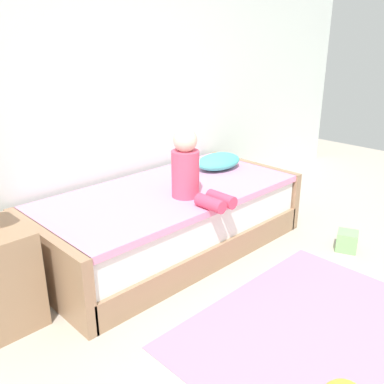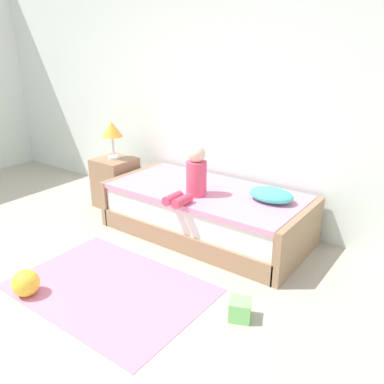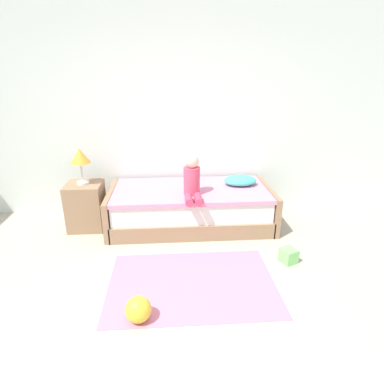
% 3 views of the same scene
% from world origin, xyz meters
% --- Properties ---
extents(wall_rear, '(7.20, 0.10, 2.90)m').
position_xyz_m(wall_rear, '(0.00, 2.60, 1.45)').
color(wall_rear, silver).
rests_on(wall_rear, ground).
extents(bed, '(2.11, 1.00, 0.50)m').
position_xyz_m(bed, '(0.42, 2.00, 0.25)').
color(bed, '#997556').
rests_on(bed, ground).
extents(child_figure, '(0.20, 0.51, 0.50)m').
position_xyz_m(child_figure, '(0.43, 1.77, 0.70)').
color(child_figure, '#E04C6B').
rests_on(child_figure, bed).
extents(pillow, '(0.44, 0.30, 0.13)m').
position_xyz_m(pillow, '(1.09, 2.10, 0.56)').
color(pillow, '#4CCCBC').
rests_on(pillow, bed).
extents(area_rug, '(1.60, 1.10, 0.01)m').
position_xyz_m(area_rug, '(0.35, 0.70, 0.00)').
color(area_rug, pink).
rests_on(area_rug, ground).
extents(toy_block, '(0.20, 0.20, 0.15)m').
position_xyz_m(toy_block, '(1.41, 1.00, 0.08)').
color(toy_block, '#7FD872').
rests_on(toy_block, ground).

